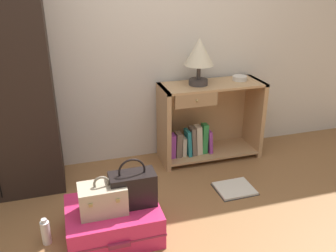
# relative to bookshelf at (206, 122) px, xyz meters

# --- Properties ---
(back_wall) EXTENTS (6.40, 0.10, 2.60)m
(back_wall) POSITION_rel_bookshelf_xyz_m (-0.67, 0.24, 0.94)
(back_wall) COLOR silver
(back_wall) RESTS_ON ground_plane
(bookshelf) EXTENTS (0.96, 0.38, 0.74)m
(bookshelf) POSITION_rel_bookshelf_xyz_m (0.00, 0.00, 0.00)
(bookshelf) COLOR tan
(bookshelf) RESTS_ON ground_plane
(table_lamp) EXTENTS (0.26, 0.26, 0.42)m
(table_lamp) POSITION_rel_bookshelf_xyz_m (-0.10, -0.01, 0.65)
(table_lamp) COLOR #3D3838
(table_lamp) RESTS_ON bookshelf
(bowl) EXTENTS (0.13, 0.13, 0.04)m
(bowl) POSITION_rel_bookshelf_xyz_m (0.32, 0.01, 0.40)
(bowl) COLOR silver
(bowl) RESTS_ON bookshelf
(suitcase_large) EXTENTS (0.62, 0.50, 0.23)m
(suitcase_large) POSITION_rel_bookshelf_xyz_m (-1.03, -0.90, -0.24)
(suitcase_large) COLOR #DB2860
(suitcase_large) RESTS_ON ground_plane
(train_case) EXTENTS (0.30, 0.20, 0.26)m
(train_case) POSITION_rel_bookshelf_xyz_m (-1.09, -0.93, -0.03)
(train_case) COLOR #B7A88E
(train_case) RESTS_ON suitcase_large
(handbag) EXTENTS (0.30, 0.15, 0.35)m
(handbag) POSITION_rel_bookshelf_xyz_m (-0.89, -0.91, -0.00)
(handbag) COLOR black
(handbag) RESTS_ON suitcase_large
(bottle) EXTENTS (0.06, 0.06, 0.19)m
(bottle) POSITION_rel_bookshelf_xyz_m (-1.48, -0.85, -0.27)
(bottle) COLOR white
(bottle) RESTS_ON ground_plane
(open_book_on_floor) EXTENTS (0.32, 0.28, 0.02)m
(open_book_on_floor) POSITION_rel_bookshelf_xyz_m (0.02, -0.63, -0.35)
(open_book_on_floor) COLOR white
(open_book_on_floor) RESTS_ON ground_plane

